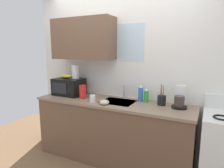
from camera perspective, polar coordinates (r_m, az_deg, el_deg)
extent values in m
cube|color=white|center=(3.04, 2.96, 2.89)|extent=(3.05, 0.10, 2.50)
cube|color=brown|center=(3.11, -8.50, 12.93)|extent=(1.01, 0.32, 0.62)
cube|color=silver|center=(2.94, 4.26, 11.92)|extent=(0.56, 0.02, 0.55)
cube|color=brown|center=(2.95, 0.00, -13.87)|extent=(2.25, 0.60, 0.86)
cube|color=#8C725B|center=(2.80, 0.00, -5.41)|extent=(2.28, 0.63, 0.03)
cube|color=#9EA0A5|center=(2.79, 1.74, -6.55)|extent=(0.46, 0.38, 0.14)
cylinder|color=#B2B5BA|center=(2.95, 3.56, -2.24)|extent=(0.03, 0.03, 0.20)
torus|color=black|center=(2.43, 29.41, -8.55)|extent=(0.17, 0.17, 0.02)
cube|color=black|center=(3.23, -12.49, -0.75)|extent=(0.46, 0.34, 0.27)
cube|color=black|center=(3.14, -15.20, -1.20)|extent=(0.28, 0.01, 0.17)
ellipsoid|color=gold|center=(3.24, -13.29, 2.28)|extent=(0.20, 0.11, 0.07)
cylinder|color=white|center=(3.17, -10.68, 3.59)|extent=(0.11, 0.11, 0.22)
cylinder|color=black|center=(2.61, 19.07, -6.38)|extent=(0.19, 0.19, 0.03)
cylinder|color=#3F332D|center=(2.58, 19.14, -4.73)|extent=(0.12, 0.12, 0.13)
cube|color=silver|center=(2.64, 19.44, -3.16)|extent=(0.11, 0.09, 0.26)
cylinder|color=blue|center=(2.80, 8.38, -3.02)|extent=(0.07, 0.07, 0.20)
cone|color=white|center=(2.77, 8.44, -0.64)|extent=(0.05, 0.05, 0.04)
cylinder|color=green|center=(2.77, 9.99, -3.59)|extent=(0.06, 0.06, 0.16)
cone|color=white|center=(2.74, 10.06, -1.56)|extent=(0.05, 0.05, 0.04)
cylinder|color=red|center=(2.96, -8.55, -2.27)|extent=(0.10, 0.10, 0.20)
cylinder|color=white|center=(2.77, -5.68, -4.19)|extent=(0.08, 0.08, 0.09)
cylinder|color=black|center=(2.67, 14.34, -4.65)|extent=(0.11, 0.11, 0.13)
cylinder|color=olive|center=(2.65, 14.11, -2.70)|extent=(0.03, 0.03, 0.24)
cylinder|color=olive|center=(2.65, 14.85, -2.81)|extent=(0.03, 0.02, 0.23)
cylinder|color=olive|center=(2.63, 14.34, -2.66)|extent=(0.03, 0.04, 0.25)
ellipsoid|color=beige|center=(2.62, -2.28, -5.35)|extent=(0.13, 0.13, 0.06)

